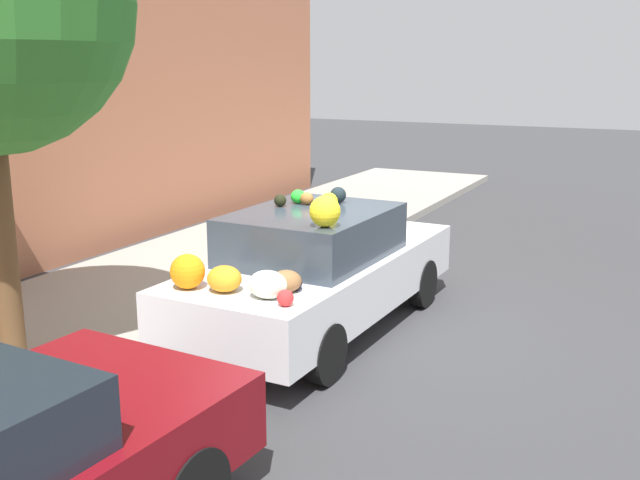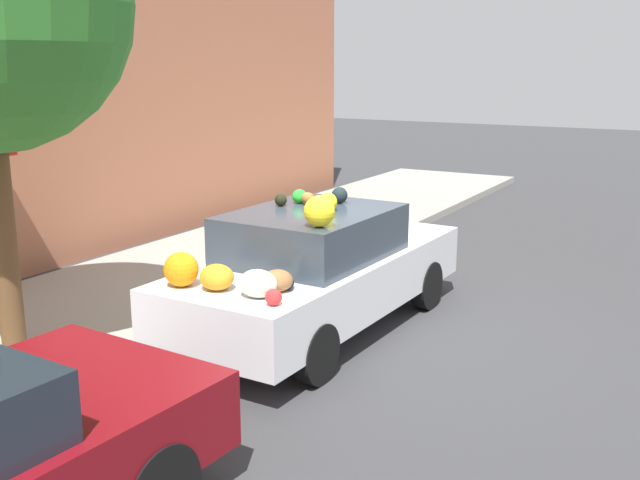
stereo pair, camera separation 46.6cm
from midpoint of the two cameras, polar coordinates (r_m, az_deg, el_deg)
ground_plane at (r=8.78m, az=1.81°, el=-6.82°), size 60.00×60.00×0.00m
sidewalk_curb at (r=10.24m, az=-11.69°, el=-3.71°), size 24.00×3.20×0.15m
building_facade at (r=11.31m, az=-21.60°, el=12.57°), size 18.00×1.20×6.20m
fire_hydrant at (r=11.45m, az=-0.42°, el=0.56°), size 0.20×0.20×0.70m
art_car at (r=8.51m, az=1.31°, el=-2.19°), size 4.33×1.80×1.75m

